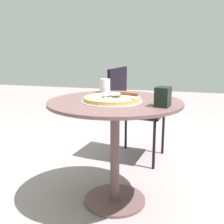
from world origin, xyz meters
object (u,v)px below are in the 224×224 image
drinking_cup (105,86)px  napkin_dispenser (163,97)px  pizza_server (122,94)px  patio_chair_far (131,106)px  patio_table (115,126)px  pizza_on_tray (112,99)px

drinking_cup → napkin_dispenser: 0.60m
pizza_server → patio_chair_far: bearing=-172.4°
pizza_server → drinking_cup: bearing=-148.8°
patio_table → napkin_dispenser: 0.38m
pizza_on_tray → pizza_server: (0.02, 0.07, 0.04)m
pizza_on_tray → patio_chair_far: bearing=-176.9°
patio_table → patio_chair_far: patio_chair_far is taller
napkin_dispenser → patio_chair_far: (-0.89, -0.35, -0.25)m
patio_table → pizza_on_tray: bearing=-27.6°
patio_table → patio_chair_far: 0.79m
pizza_on_tray → drinking_cup: 0.35m
drinking_cup → patio_chair_far: patio_chair_far is taller
pizza_server → patio_chair_far: size_ratio=0.26×
pizza_on_tray → drinking_cup: (-0.32, -0.14, 0.04)m
pizza_on_tray → patio_table: bearing=152.4°
pizza_on_tray → pizza_server: 0.08m
drinking_cup → pizza_server: bearing=31.2°
pizza_server → patio_chair_far: patio_chair_far is taller
patio_table → patio_chair_far: bearing=-175.9°
patio_table → pizza_server: 0.23m
patio_chair_far → napkin_dispenser: bearing=21.7°
pizza_on_tray → patio_chair_far: 0.84m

